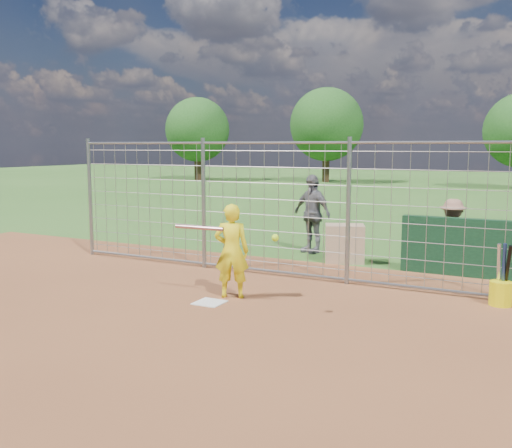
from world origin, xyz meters
The scene contains 11 objects.
ground centered at (0.00, 0.00, 0.00)m, with size 100.00×100.00×0.00m, color #2D591E.
infield_dirt centered at (0.00, -3.00, 0.01)m, with size 18.00×18.00×0.00m, color brown.
home_plate centered at (0.00, -0.20, 0.01)m, with size 0.43×0.43×0.02m, color silver.
dugout_wall centered at (3.40, 3.60, 0.55)m, with size 2.60×0.20×1.10m, color #11381E.
batter centered at (0.14, 0.26, 0.77)m, with size 0.56×0.37×1.53m, color yellow.
bystander_b centered at (-0.20, 4.55, 0.90)m, with size 1.05×0.44×1.80m, color slate.
bystander_c centered at (2.95, 4.18, 0.70)m, with size 0.91×0.52×1.40m, color #90614F.
equipment_bin centered at (0.84, 3.82, 0.40)m, with size 0.80×0.55×0.80m, color tan.
equipment_in_play centered at (0.09, -0.12, 1.16)m, with size 1.92×0.32×0.11m.
bucket_with_bats centered at (4.05, 1.76, 0.25)m, with size 0.34×0.38×0.98m.
backstop_fence centered at (0.00, 2.00, 1.26)m, with size 9.08×0.08×2.60m.
Camera 1 is at (4.63, -7.55, 2.45)m, focal length 40.00 mm.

